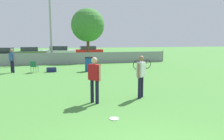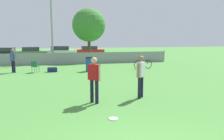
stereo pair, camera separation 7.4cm
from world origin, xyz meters
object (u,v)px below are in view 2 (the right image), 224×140
(bicycle_sideline, at_px, (143,64))
(trash_bin, at_px, (90,64))
(parked_car_red, at_px, (89,51))
(frisbee_disc, at_px, (113,119))
(player_defender_red, at_px, (94,76))
(gear_bag_sideline, at_px, (52,70))
(light_pole, at_px, (51,2))
(parked_car_dark, at_px, (5,53))
(tree_near_pole, at_px, (89,25))
(spectator_in_blue, at_px, (13,59))
(player_receiver_white, at_px, (141,73))
(folding_chair_sideline, at_px, (35,66))
(parked_car_olive, at_px, (31,53))
(parked_car_white, at_px, (60,52))

(bicycle_sideline, distance_m, trash_bin, 4.34)
(bicycle_sideline, relative_size, parked_car_red, 0.39)
(frisbee_disc, bearing_deg, player_defender_red, 98.26)
(gear_bag_sideline, bearing_deg, light_pole, 90.22)
(parked_car_dark, bearing_deg, tree_near_pole, -27.01)
(tree_near_pole, xyz_separation_m, parked_car_red, (1.26, 8.63, -3.21))
(spectator_in_blue, bearing_deg, parked_car_dark, -26.93)
(player_receiver_white, height_order, parked_car_red, player_receiver_white)
(player_defender_red, relative_size, player_receiver_white, 1.00)
(player_receiver_white, relative_size, folding_chair_sideline, 2.09)
(parked_car_olive, xyz_separation_m, parked_car_red, (7.95, 2.97, -0.01))
(parked_car_white, relative_size, parked_car_red, 1.07)
(frisbee_disc, xyz_separation_m, gear_bag_sideline, (-1.89, 10.36, 0.14))
(tree_near_pole, relative_size, parked_car_olive, 1.39)
(parked_car_red, bearing_deg, folding_chair_sideline, -111.41)
(parked_car_olive, bearing_deg, bicycle_sideline, -60.34)
(parked_car_olive, xyz_separation_m, parked_car_white, (3.72, 1.23, 0.00))
(player_receiver_white, bearing_deg, gear_bag_sideline, 66.65)
(tree_near_pole, relative_size, player_defender_red, 3.35)
(light_pole, distance_m, trash_bin, 8.99)
(parked_car_red, bearing_deg, parked_car_dark, -169.85)
(parked_car_dark, distance_m, parked_car_white, 6.99)
(light_pole, xyz_separation_m, frisbee_disc, (1.91, -16.72, -5.90))
(frisbee_disc, bearing_deg, parked_car_olive, 101.30)
(spectator_in_blue, relative_size, frisbee_disc, 5.93)
(folding_chair_sideline, height_order, bicycle_sideline, folding_chair_sideline)
(light_pole, height_order, parked_car_white, light_pole)
(frisbee_disc, height_order, folding_chair_sideline, folding_chair_sideline)
(player_receiver_white, xyz_separation_m, parked_car_red, (1.56, 24.58, -0.32))
(parked_car_olive, bearing_deg, parked_car_red, 13.76)
(bicycle_sideline, relative_size, trash_bin, 1.60)
(light_pole, relative_size, player_defender_red, 6.02)
(player_defender_red, height_order, trash_bin, player_defender_red)
(trash_bin, bearing_deg, parked_car_red, 81.74)
(light_pole, relative_size, spectator_in_blue, 6.12)
(folding_chair_sideline, bearing_deg, trash_bin, -161.75)
(spectator_in_blue, bearing_deg, player_defender_red, 165.01)
(gear_bag_sideline, bearing_deg, frisbee_disc, -79.66)
(gear_bag_sideline, bearing_deg, player_defender_red, -79.23)
(light_pole, xyz_separation_m, parked_car_olive, (-2.81, 6.93, -5.23))
(parked_car_olive, bearing_deg, player_defender_red, -85.18)
(folding_chair_sideline, relative_size, parked_car_olive, 0.20)
(bicycle_sideline, xyz_separation_m, parked_car_white, (-6.16, 14.63, 0.33))
(frisbee_disc, relative_size, parked_car_dark, 0.06)
(parked_car_olive, height_order, parked_car_white, parked_car_white)
(light_pole, height_order, tree_near_pole, light_pole)
(light_pole, bearing_deg, folding_chair_sideline, -100.25)
(spectator_in_blue, height_order, parked_car_red, spectator_in_blue)
(frisbee_disc, height_order, parked_car_olive, parked_car_olive)
(trash_bin, bearing_deg, tree_near_pole, 81.81)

